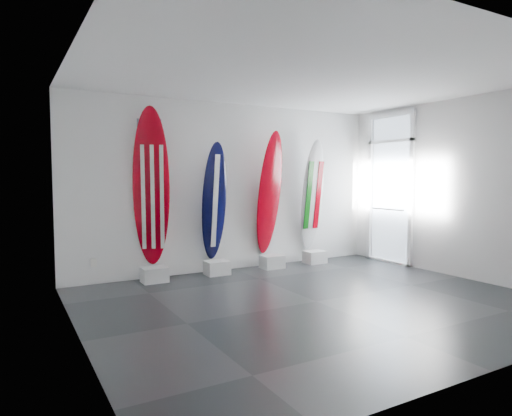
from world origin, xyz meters
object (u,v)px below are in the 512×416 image
surfboard_italy (312,196)px  surfboard_swiss (269,194)px  surfboard_navy (214,202)px  surfboard_usa (151,188)px

surfboard_italy → surfboard_swiss: bearing=179.1°
surfboard_navy → surfboard_swiss: (1.12, 0.00, 0.12)m
surfboard_swiss → surfboard_italy: bearing=-8.6°
surfboard_usa → surfboard_swiss: surfboard_usa is taller
surfboard_navy → surfboard_italy: (2.10, 0.00, 0.06)m
surfboard_swiss → surfboard_italy: surfboard_swiss is taller
surfboard_usa → surfboard_italy: (3.20, 0.00, -0.19)m
surfboard_navy → surfboard_swiss: size_ratio=0.89×
surfboard_usa → surfboard_navy: surfboard_usa is taller
surfboard_usa → surfboard_swiss: (2.22, 0.00, -0.14)m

